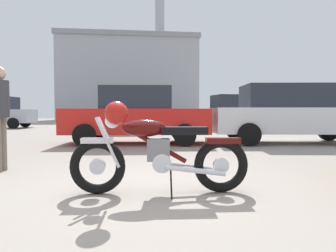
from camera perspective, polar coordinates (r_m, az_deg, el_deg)
name	(u,v)px	position (r m, az deg, el deg)	size (l,w,h in m)	color
ground_plane	(141,193)	(3.77, -4.95, -12.01)	(80.00, 80.00, 0.00)	gray
vintage_motorcycle	(155,151)	(3.66, -2.30, -4.61)	(2.08, 0.74, 1.07)	black
red_hatchback_near	(137,115)	(9.41, -5.64, 1.93)	(4.30, 2.12, 1.67)	black
silver_sedan_mid	(240,112)	(16.59, 12.91, 2.47)	(4.07, 2.19, 1.78)	black
pale_sedan_back	(296,112)	(10.21, 22.14, 2.39)	(4.87, 2.37, 1.74)	black
blue_hatchback_right	(129,112)	(14.48, -7.10, 2.50)	(4.07, 2.18, 1.78)	black
industrial_building	(129,80)	(38.24, -7.04, 8.27)	(15.43, 10.79, 17.86)	#9EA0A8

